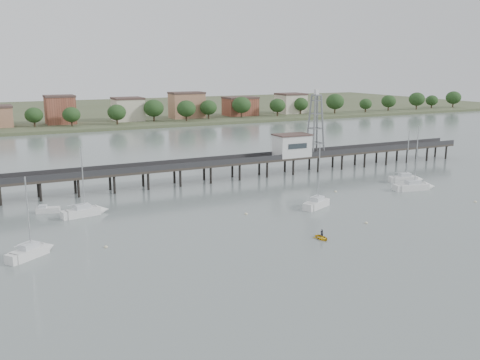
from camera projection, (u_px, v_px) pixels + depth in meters
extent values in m
plane|color=slate|center=(377.00, 283.00, 63.20)|extent=(500.00, 500.00, 0.00)
cube|color=#2D2823|center=(192.00, 166.00, 115.01)|extent=(150.00, 5.00, 0.50)
cube|color=#333335|center=(196.00, 164.00, 112.73)|extent=(150.00, 0.12, 1.10)
cube|color=#333335|center=(188.00, 161.00, 116.94)|extent=(150.00, 0.12, 1.10)
cylinder|color=black|center=(196.00, 177.00, 113.76)|extent=(0.50, 0.50, 4.40)
cylinder|color=black|center=(189.00, 174.00, 117.09)|extent=(0.50, 0.50, 4.40)
cylinder|color=black|center=(446.00, 152.00, 145.20)|extent=(0.50, 0.50, 4.40)
cylinder|color=black|center=(435.00, 150.00, 148.53)|extent=(0.50, 0.50, 4.40)
cube|color=silver|center=(292.00, 146.00, 125.19)|extent=(8.00, 5.00, 5.00)
cube|color=#4C3833|center=(292.00, 135.00, 124.62)|extent=(8.40, 5.40, 0.30)
cube|color=slate|center=(316.00, 95.00, 125.50)|extent=(1.80, 1.80, 0.30)
cube|color=silver|center=(317.00, 92.00, 125.34)|extent=(0.90, 0.90, 1.20)
cube|color=silver|center=(412.00, 188.00, 109.57)|extent=(6.69, 3.63, 1.65)
cone|color=silver|center=(429.00, 187.00, 110.58)|extent=(3.06, 2.92, 2.46)
cube|color=silver|center=(413.00, 182.00, 109.32)|extent=(3.14, 2.47, 0.75)
cylinder|color=#A5A8AA|center=(417.00, 155.00, 108.24)|extent=(0.18, 0.18, 11.87)
cylinder|color=#A5A8AA|center=(408.00, 180.00, 108.94)|extent=(3.65, 0.83, 0.12)
cube|color=silver|center=(83.00, 213.00, 90.87)|extent=(5.96, 3.23, 1.65)
cone|color=silver|center=(102.00, 210.00, 92.95)|extent=(2.73, 2.60, 2.20)
cube|color=silver|center=(82.00, 207.00, 90.62)|extent=(2.80, 2.20, 0.75)
cylinder|color=#A5A8AA|center=(83.00, 178.00, 89.79)|extent=(0.18, 0.18, 10.58)
cylinder|color=#A5A8AA|center=(77.00, 204.00, 89.95)|extent=(3.26, 0.75, 0.12)
cube|color=silver|center=(404.00, 180.00, 116.88)|extent=(5.73, 3.54, 1.65)
cone|color=silver|center=(419.00, 179.00, 117.41)|extent=(2.74, 2.64, 2.08)
cube|color=silver|center=(405.00, 175.00, 116.63)|extent=(2.76, 2.28, 0.75)
cylinder|color=#A5A8AA|center=(408.00, 154.00, 115.69)|extent=(0.18, 0.18, 10.05)
cylinder|color=#A5A8AA|center=(401.00, 172.00, 116.36)|extent=(3.03, 1.01, 0.12)
cube|color=silver|center=(317.00, 205.00, 96.25)|extent=(5.83, 4.23, 1.65)
cone|color=silver|center=(326.00, 201.00, 98.85)|extent=(2.95, 2.88, 2.12)
cube|color=silver|center=(317.00, 199.00, 96.00)|extent=(2.91, 2.56, 0.75)
cylinder|color=#A5A8AA|center=(319.00, 172.00, 95.28)|extent=(0.18, 0.18, 10.21)
cylinder|color=#A5A8AA|center=(315.00, 197.00, 95.19)|extent=(2.93, 1.46, 0.12)
cube|color=silver|center=(29.00, 254.00, 71.40)|extent=(5.37, 4.67, 1.65)
cone|color=silver|center=(48.00, 247.00, 74.19)|extent=(2.93, 2.90, 2.01)
cube|color=silver|center=(29.00, 246.00, 71.15)|extent=(2.81, 2.66, 0.75)
cylinder|color=#A5A8AA|center=(28.00, 213.00, 70.50)|extent=(0.18, 0.18, 9.71)
cylinder|color=#A5A8AA|center=(23.00, 244.00, 70.28)|extent=(2.51, 1.87, 0.12)
cube|color=silver|center=(48.00, 210.00, 92.99)|extent=(4.21, 2.68, 1.09)
cube|color=silver|center=(43.00, 207.00, 92.71)|extent=(1.62, 1.62, 0.65)
imported|color=gold|center=(322.00, 239.00, 79.08)|extent=(1.98, 0.60, 2.76)
imported|color=black|center=(322.00, 239.00, 79.08)|extent=(0.93, 1.33, 0.30)
ellipsoid|color=beige|center=(246.00, 214.00, 91.95)|extent=(0.56, 0.56, 0.39)
ellipsoid|color=beige|center=(475.00, 202.00, 99.99)|extent=(0.56, 0.56, 0.39)
ellipsoid|color=beige|center=(366.00, 223.00, 86.73)|extent=(0.56, 0.56, 0.39)
ellipsoid|color=beige|center=(34.00, 246.00, 75.64)|extent=(0.56, 0.56, 0.39)
ellipsoid|color=beige|center=(336.00, 192.00, 107.90)|extent=(0.56, 0.56, 0.39)
ellipsoid|color=beige|center=(106.00, 247.00, 75.37)|extent=(0.56, 0.56, 0.39)
cube|color=#475133|center=(64.00, 112.00, 277.92)|extent=(500.00, 170.00, 1.40)
cube|color=brown|center=(60.00, 113.00, 218.14)|extent=(13.00, 10.50, 9.00)
cube|color=brown|center=(128.00, 110.00, 230.20)|extent=(13.00, 10.50, 9.00)
cube|color=brown|center=(187.00, 108.00, 241.83)|extent=(13.00, 10.50, 9.00)
cube|color=brown|center=(240.00, 106.00, 253.46)|extent=(13.00, 10.50, 9.00)
cube|color=brown|center=(291.00, 104.00, 265.52)|extent=(13.00, 10.50, 9.00)
ellipsoid|color=#183C1B|center=(91.00, 113.00, 211.86)|extent=(8.00, 8.00, 6.80)
ellipsoid|color=#183C1B|center=(338.00, 104.00, 263.54)|extent=(8.00, 8.00, 6.80)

